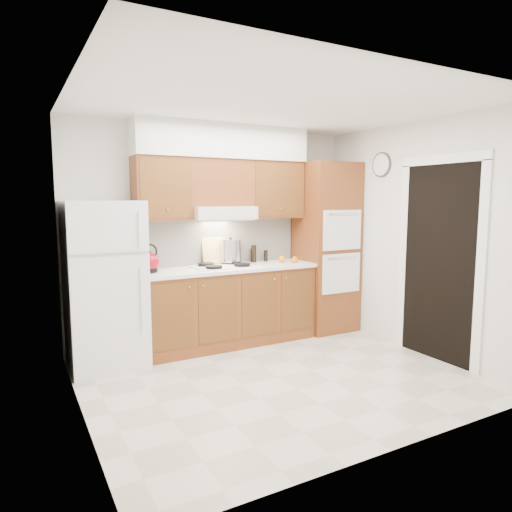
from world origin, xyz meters
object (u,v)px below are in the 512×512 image
at_px(kettle, 150,262).
at_px(stock_pot, 231,251).
at_px(oven_cabinet, 326,247).
at_px(fridge, 105,285).

xyz_separation_m(kettle, stock_pot, (1.06, 0.17, 0.05)).
bearing_deg(stock_pot, kettle, -170.79).
bearing_deg(stock_pot, oven_cabinet, -8.76).
xyz_separation_m(fridge, oven_cabinet, (2.85, 0.03, 0.24)).
relative_size(kettle, stock_pot, 0.78).
height_order(oven_cabinet, stock_pot, oven_cabinet).
distance_m(oven_cabinet, kettle, 2.35).
relative_size(oven_cabinet, kettle, 10.55).
height_order(fridge, kettle, fridge).
height_order(oven_cabinet, kettle, oven_cabinet).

